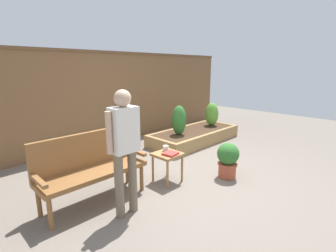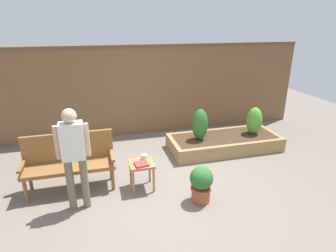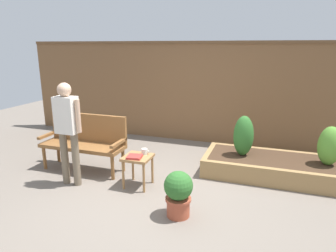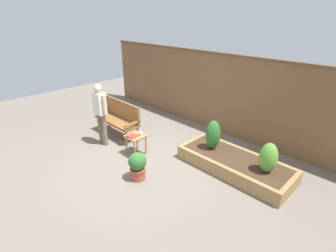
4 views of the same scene
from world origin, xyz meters
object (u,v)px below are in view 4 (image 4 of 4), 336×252
at_px(garden_bench, 119,116).
at_px(person_by_bench, 100,109).
at_px(side_table, 136,139).
at_px(cup_on_table, 141,133).
at_px(potted_boxwood, 138,165).
at_px(shrub_far_corner, 268,158).
at_px(shrub_near_bench, 213,135).
at_px(book_on_table, 132,136).

distance_m(garden_bench, person_by_bench, 0.74).
height_order(garden_bench, side_table, garden_bench).
distance_m(garden_bench, cup_on_table, 1.23).
distance_m(side_table, person_by_bench, 1.16).
height_order(potted_boxwood, shrub_far_corner, shrub_far_corner).
bearing_deg(shrub_near_bench, side_table, -143.65).
height_order(cup_on_table, shrub_far_corner, shrub_far_corner).
bearing_deg(shrub_near_bench, cup_on_table, -145.29).
distance_m(side_table, potted_boxwood, 1.01).
bearing_deg(potted_boxwood, shrub_near_bench, 69.74).
xyz_separation_m(side_table, person_by_bench, (-0.99, -0.27, 0.54)).
relative_size(side_table, cup_on_table, 3.83).
distance_m(garden_bench, shrub_far_corner, 3.90).
bearing_deg(side_table, person_by_bench, -164.83).
bearing_deg(person_by_bench, garden_bench, 102.89).
bearing_deg(shrub_far_corner, book_on_table, -157.41).
bearing_deg(potted_boxwood, person_by_bench, 169.77).
xyz_separation_m(side_table, book_on_table, (-0.01, -0.08, 0.10)).
bearing_deg(cup_on_table, person_by_bench, -160.44).
xyz_separation_m(book_on_table, shrub_far_corner, (2.71, 1.13, 0.11)).
xyz_separation_m(garden_bench, side_table, (1.14, -0.35, -0.15)).
bearing_deg(potted_boxwood, book_on_table, 148.12).
relative_size(garden_bench, person_by_bench, 0.92).
height_order(cup_on_table, shrub_near_bench, shrub_near_bench).
bearing_deg(garden_bench, person_by_bench, -77.11).
bearing_deg(cup_on_table, side_table, -121.72).
distance_m(side_table, shrub_far_corner, 2.90).
height_order(side_table, potted_boxwood, potted_boxwood).
relative_size(cup_on_table, shrub_far_corner, 0.21).
bearing_deg(person_by_bench, shrub_near_bench, 28.58).
xyz_separation_m(side_table, shrub_far_corner, (2.70, 1.05, 0.21)).
relative_size(garden_bench, cup_on_table, 11.48).
xyz_separation_m(cup_on_table, shrub_far_corner, (2.63, 0.94, 0.08)).
height_order(book_on_table, potted_boxwood, potted_boxwood).
distance_m(potted_boxwood, shrub_near_bench, 1.78).
bearing_deg(shrub_far_corner, side_table, -158.76).
bearing_deg(book_on_table, shrub_near_bench, 29.89).
bearing_deg(book_on_table, potted_boxwood, -40.09).
distance_m(cup_on_table, potted_boxwood, 1.05).
xyz_separation_m(side_table, cup_on_table, (0.07, 0.11, 0.13)).
height_order(garden_bench, book_on_table, garden_bench).
height_order(side_table, cup_on_table, cup_on_table).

